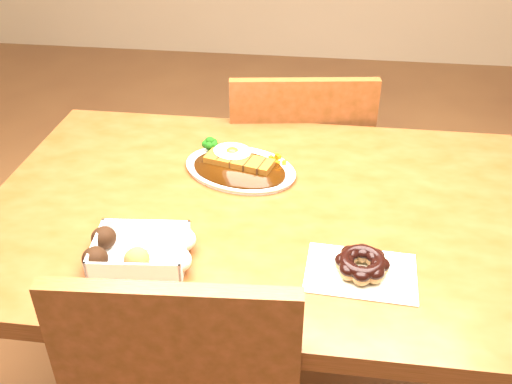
# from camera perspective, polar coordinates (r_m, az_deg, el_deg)

# --- Properties ---
(table) EXTENTS (1.20, 0.80, 0.75)m
(table) POSITION_cam_1_polar(r_m,az_deg,el_deg) (1.28, 0.90, -4.80)
(table) COLOR #4F2D0F
(table) RESTS_ON ground
(chair_far) EXTENTS (0.48, 0.48, 0.87)m
(chair_far) POSITION_cam_1_polar(r_m,az_deg,el_deg) (1.82, 4.00, 1.13)
(chair_far) COLOR #4F2D0F
(chair_far) RESTS_ON ground
(katsu_curry_plate) EXTENTS (0.31, 0.26, 0.05)m
(katsu_curry_plate) POSITION_cam_1_polar(r_m,az_deg,el_deg) (1.33, -1.72, 2.67)
(katsu_curry_plate) COLOR white
(katsu_curry_plate) RESTS_ON table
(donut_box) EXTENTS (0.20, 0.15, 0.05)m
(donut_box) POSITION_cam_1_polar(r_m,az_deg,el_deg) (1.08, -11.49, -5.70)
(donut_box) COLOR white
(donut_box) RESTS_ON table
(pon_de_ring) EXTENTS (0.21, 0.15, 0.04)m
(pon_de_ring) POSITION_cam_1_polar(r_m,az_deg,el_deg) (1.05, 10.54, -7.17)
(pon_de_ring) COLOR silver
(pon_de_ring) RESTS_ON table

